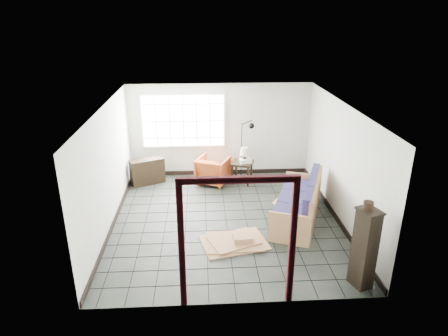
{
  "coord_description": "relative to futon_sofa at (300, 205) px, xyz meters",
  "views": [
    {
      "loc": [
        -0.51,
        -7.91,
        4.4
      ],
      "look_at": [
        -0.03,
        0.3,
        1.15
      ],
      "focal_mm": 32.0,
      "sensor_mm": 36.0,
      "label": 1
    }
  ],
  "objects": [
    {
      "name": "ground",
      "position": [
        -1.65,
        0.07,
        -0.36
      ],
      "size": [
        5.5,
        5.5,
        0.0
      ],
      "primitive_type": "plane",
      "color": "black",
      "rests_on": "ground"
    },
    {
      "name": "projector",
      "position": [
        -1.0,
        2.13,
        0.29
      ],
      "size": [
        0.33,
        0.28,
        0.11
      ],
      "rotation": [
        0.0,
        0.0,
        0.16
      ],
      "color": "silver",
      "rests_on": "side_table"
    },
    {
      "name": "doorway_trim",
      "position": [
        -1.65,
        -2.63,
        1.02
      ],
      "size": [
        1.8,
        0.08,
        2.2
      ],
      "color": "#3A0D14",
      "rests_on": "ground"
    },
    {
      "name": "window_panel",
      "position": [
        -2.65,
        2.77,
        1.24
      ],
      "size": [
        2.32,
        0.08,
        1.52
      ],
      "color": "silver",
      "rests_on": "ground"
    },
    {
      "name": "cardboard_pile",
      "position": [
        -1.52,
        -0.9,
        -0.31
      ],
      "size": [
        1.45,
        1.17,
        0.19
      ],
      "rotation": [
        0.0,
        0.0,
        0.18
      ],
      "color": "#A0744D",
      "rests_on": "ground"
    },
    {
      "name": "open_box",
      "position": [
        -0.18,
        0.25,
        -0.21
      ],
      "size": [
        0.81,
        0.6,
        0.41
      ],
      "rotation": [
        0.0,
        0.0,
        0.38
      ],
      "color": "#A0744D",
      "rests_on": "ground"
    },
    {
      "name": "table_lamp",
      "position": [
        -1.02,
        2.16,
        0.52
      ],
      "size": [
        0.28,
        0.28,
        0.41
      ],
      "rotation": [
        0.0,
        0.0,
        -0.04
      ],
      "color": "black",
      "rests_on": "side_table"
    },
    {
      "name": "tall_shelf",
      "position": [
        0.5,
        -2.33,
        0.37
      ],
      "size": [
        0.42,
        0.47,
        1.44
      ],
      "rotation": [
        0.0,
        0.0,
        0.34
      ],
      "color": "black",
      "rests_on": "ground"
    },
    {
      "name": "room_shell",
      "position": [
        -1.65,
        0.1,
        1.32
      ],
      "size": [
        5.02,
        5.52,
        2.61
      ],
      "color": "beige",
      "rests_on": "ground"
    },
    {
      "name": "console_shelf",
      "position": [
        -3.65,
        2.26,
        -0.01
      ],
      "size": [
        0.96,
        0.69,
        0.7
      ],
      "rotation": [
        0.0,
        0.0,
        0.43
      ],
      "color": "black",
      "rests_on": "ground"
    },
    {
      "name": "futon_sofa",
      "position": [
        0.0,
        0.0,
        0.0
      ],
      "size": [
        1.6,
        2.41,
        1.0
      ],
      "rotation": [
        0.0,
        0.0,
        -0.36
      ],
      "color": "olive",
      "rests_on": "ground"
    },
    {
      "name": "pot",
      "position": [
        0.48,
        -2.28,
        1.14
      ],
      "size": [
        0.21,
        0.21,
        0.12
      ],
      "rotation": [
        0.0,
        0.0,
        0.39
      ],
      "color": "black",
      "rests_on": "tall_shelf"
    },
    {
      "name": "floor_lamp",
      "position": [
        -0.99,
        2.16,
        0.58
      ],
      "size": [
        0.47,
        0.38,
        1.77
      ],
      "rotation": [
        0.0,
        0.0,
        -0.15
      ],
      "color": "black",
      "rests_on": "ground"
    },
    {
      "name": "side_table",
      "position": [
        -1.08,
        2.19,
        0.13
      ],
      "size": [
        0.69,
        0.69,
        0.6
      ],
      "rotation": [
        0.0,
        0.0,
        -0.34
      ],
      "color": "black",
      "rests_on": "ground"
    },
    {
      "name": "armchair",
      "position": [
        -1.87,
        2.19,
        0.04
      ],
      "size": [
        1.01,
        0.98,
        0.81
      ],
      "primitive_type": "imported",
      "rotation": [
        0.0,
        0.0,
        2.74
      ],
      "color": "#9A5316",
      "rests_on": "ground"
    }
  ]
}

